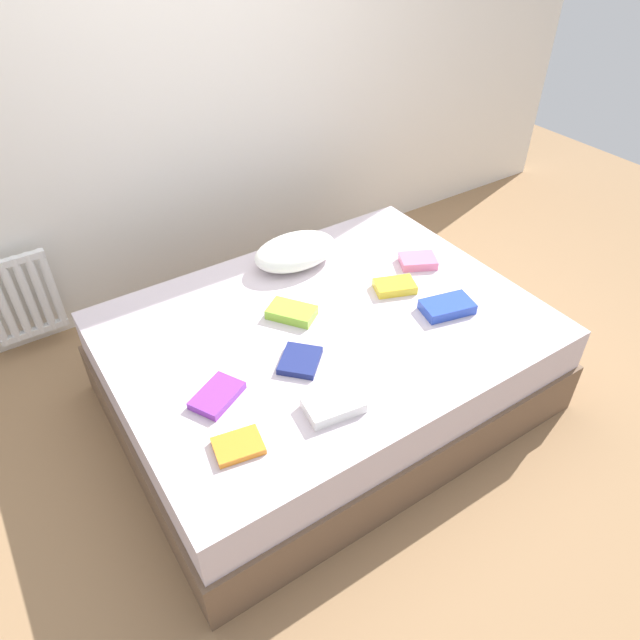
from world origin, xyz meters
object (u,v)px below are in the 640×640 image
Objects in this scene: textbook_lime at (292,312)px; textbook_white at (333,405)px; textbook_pink at (418,261)px; textbook_blue at (447,307)px; radiator at (22,298)px; bed at (326,362)px; textbook_orange at (238,446)px; textbook_yellow at (395,286)px; pillow at (295,251)px; textbook_navy at (300,360)px; textbook_purple at (217,396)px.

textbook_white is at bearing -51.32° from textbook_lime.
textbook_blue is at bearing -84.20° from textbook_pink.
radiator is 2.24× the size of textbook_lime.
bed is at bearing 67.47° from textbook_white.
bed is at bearing 168.10° from textbook_blue.
radiator is at bearing 133.72° from bed.
bed is 11.27× the size of textbook_orange.
textbook_orange is (-1.11, -0.46, -0.01)m from textbook_yellow.
textbook_pink is 0.41m from textbook_blue.
pillow is 1.06m from textbook_white.
textbook_lime is at bearing 21.45° from textbook_navy.
textbook_white is at bearing 5.52° from textbook_orange.
textbook_blue is at bearing -40.76° from radiator.
textbook_yellow is 1.08m from textbook_purple.
pillow is 2.49× the size of textbook_pink.
radiator is at bearing 82.67° from textbook_purple.
textbook_pink is 0.27m from textbook_yellow.
textbook_pink is at bearing -15.16° from textbook_purple.
textbook_lime is 0.80m from textbook_orange.
textbook_pink is at bearing 81.72° from textbook_blue.
radiator is 2.03× the size of textbook_blue.
radiator reaches higher than bed.
textbook_blue is at bearing -48.93° from textbook_yellow.
textbook_lime is (-0.79, -0.01, 0.00)m from textbook_pink.
textbook_pink is 0.85× the size of textbook_lime.
bed is 8.24× the size of textbook_blue.
radiator is 1.46m from textbook_purple.
textbook_white is at bearing -120.74° from textbook_pink.
textbook_purple is at bearing -96.54° from textbook_lime.
textbook_pink is (0.93, 0.31, 0.01)m from textbook_navy.
bed is 1.66m from radiator.
textbook_orange is (-0.43, -0.26, -0.00)m from textbook_navy.
textbook_white reaches higher than bed.
textbook_yellow is (0.71, 0.49, -0.00)m from textbook_white.
bed is 0.61m from textbook_white.
textbook_pink reaches higher than textbook_yellow.
pillow is 2.06× the size of textbook_white.
pillow is 1.03m from textbook_purple.
bed is at bearing -155.67° from textbook_yellow.
textbook_orange is (-0.83, -0.94, -0.06)m from pillow.
bed is 4.05× the size of radiator.
radiator is at bearing 79.73° from textbook_navy.
pillow reaches higher than textbook_navy.
textbook_yellow is at bearing -17.99° from textbook_purple.
bed is at bearing 42.95° from textbook_orange.
pillow reaches higher than textbook_pink.
bed is 9.48× the size of textbook_purple.
textbook_navy reaches higher than bed.
radiator is 1.65m from textbook_navy.
textbook_navy is at bearing 41.83° from textbook_orange.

